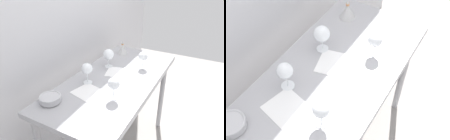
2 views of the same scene
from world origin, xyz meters
The scene contains 10 objects.
back_wall centered at (0.00, 0.49, 1.30)m, with size 3.80×0.04×2.60m, color silver.
steel_counter centered at (0.00, -0.01, 0.79)m, with size 1.40×0.65×0.90m.
wine_glass_near_left centered at (-0.27, -0.13, 1.01)m, with size 0.08×0.08×0.16m.
wine_glass_far_left centered at (-0.17, 0.15, 1.02)m, with size 0.09×0.09×0.17m.
wine_glass_far_right centered at (0.16, 0.14, 1.02)m, with size 0.10×0.10×0.17m.
wine_glass_near_right centered at (0.29, -0.13, 1.01)m, with size 0.08×0.08×0.15m.
tasting_sheet_upper centered at (-0.30, 0.04, 0.90)m, with size 0.18×0.25×0.00m, color white.
tasting_sheet_lower centered at (0.11, -0.02, 0.90)m, with size 0.19×0.27×0.00m, color white.
tasting_bowl centered at (-0.51, 0.22, 0.93)m, with size 0.15×0.15×0.05m.
decanter_funnel centered at (0.50, 0.17, 0.95)m, with size 0.11×0.11×0.14m.
Camera 1 is at (-1.34, -0.70, 1.73)m, focal length 33.60 mm.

